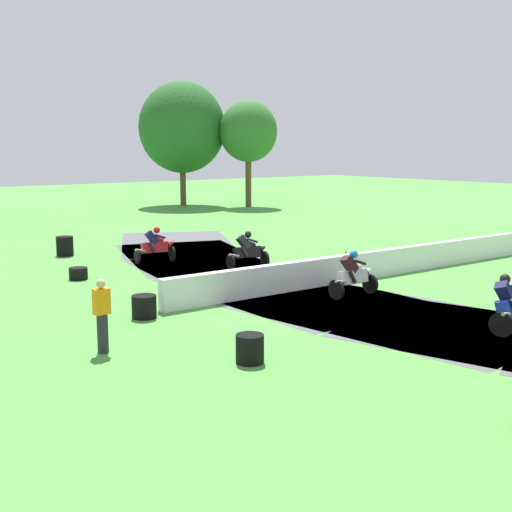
% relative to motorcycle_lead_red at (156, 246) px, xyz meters
% --- Properties ---
extents(ground_plane, '(120.00, 120.00, 0.00)m').
position_rel_motorcycle_lead_red_xyz_m(ground_plane, '(0.58, -7.05, -0.66)').
color(ground_plane, '#4C933D').
extents(track_asphalt, '(9.58, 31.75, 0.01)m').
position_rel_motorcycle_lead_red_xyz_m(track_asphalt, '(1.73, -7.06, -0.66)').
color(track_asphalt, '#515156').
rests_on(track_asphalt, ground).
extents(safety_barrier, '(19.38, 0.52, 0.90)m').
position_rel_motorcycle_lead_red_xyz_m(safety_barrier, '(5.92, -7.11, -0.21)').
color(safety_barrier, white).
rests_on(safety_barrier, ground).
extents(motorcycle_lead_red, '(1.71, 0.94, 1.42)m').
position_rel_motorcycle_lead_red_xyz_m(motorcycle_lead_red, '(0.00, 0.00, 0.00)').
color(motorcycle_lead_red, black).
rests_on(motorcycle_lead_red, ground).
extents(motorcycle_chase_black, '(1.71, 0.99, 1.43)m').
position_rel_motorcycle_lead_red_xyz_m(motorcycle_chase_black, '(2.14, -3.08, -0.02)').
color(motorcycle_chase_black, black).
rests_on(motorcycle_chase_black, ground).
extents(motorcycle_trailing_white, '(1.69, 0.73, 1.43)m').
position_rel_motorcycle_lead_red_xyz_m(motorcycle_trailing_white, '(1.84, -8.75, -0.00)').
color(motorcycle_trailing_white, black).
rests_on(motorcycle_trailing_white, ground).
extents(motorcycle_fourth_blue, '(1.68, 1.07, 1.43)m').
position_rel_motorcycle_lead_red_xyz_m(motorcycle_fourth_blue, '(2.18, -13.67, -0.02)').
color(motorcycle_fourth_blue, black).
rests_on(motorcycle_fourth_blue, ground).
extents(tire_stack_near, '(0.68, 0.68, 0.80)m').
position_rel_motorcycle_lead_red_xyz_m(tire_stack_near, '(-2.20, 3.68, -0.26)').
color(tire_stack_near, black).
rests_on(tire_stack_near, ground).
extents(tire_stack_mid_a, '(0.62, 0.62, 0.40)m').
position_rel_motorcycle_lead_red_xyz_m(tire_stack_mid_a, '(-3.72, -1.33, -0.46)').
color(tire_stack_mid_a, black).
rests_on(tire_stack_mid_a, ground).
extents(tire_stack_mid_b, '(0.65, 0.65, 0.60)m').
position_rel_motorcycle_lead_red_xyz_m(tire_stack_mid_b, '(-4.41, -7.26, -0.36)').
color(tire_stack_mid_b, black).
rests_on(tire_stack_mid_b, ground).
extents(tire_stack_far, '(0.59, 0.59, 0.60)m').
position_rel_motorcycle_lead_red_xyz_m(tire_stack_far, '(-4.42, -11.88, -0.36)').
color(tire_stack_far, black).
rests_on(tire_stack_far, ground).
extents(track_marshal, '(0.34, 0.24, 1.63)m').
position_rel_motorcycle_lead_red_xyz_m(track_marshal, '(-6.54, -9.38, 0.16)').
color(track_marshal, '#232328').
rests_on(track_marshal, ground).
extents(traffic_cone, '(0.28, 0.28, 0.44)m').
position_rel_motorcycle_lead_red_xyz_m(traffic_cone, '(6.20, -4.06, -0.44)').
color(traffic_cone, orange).
rests_on(traffic_cone, ground).
extents(tree_far_left, '(6.39, 6.39, 9.16)m').
position_rel_motorcycle_lead_red_xyz_m(tree_far_left, '(13.87, 20.79, 5.13)').
color(tree_far_left, brown).
rests_on(tree_far_left, ground).
extents(tree_far_right, '(4.22, 4.22, 7.71)m').
position_rel_motorcycle_lead_red_xyz_m(tree_far_right, '(17.23, 17.08, 4.81)').
color(tree_far_right, brown).
rests_on(tree_far_right, ground).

